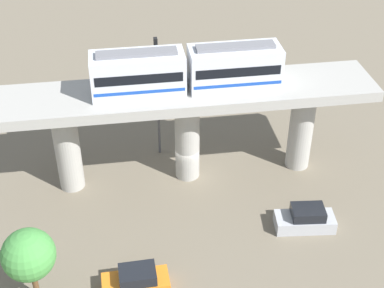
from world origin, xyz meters
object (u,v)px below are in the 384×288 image
Objects in this scene: train at (187,70)px; parked_car_silver at (306,219)px; signal_post at (158,93)px; parked_car_orange at (136,282)px; tree_near_viaduct at (29,255)px.

train is 3.11× the size of parked_car_silver.
train is 1.29× the size of signal_post.
parked_car_silver is at bearing 45.48° from train.
tree_near_viaduct reaches higher than parked_car_orange.
train is at bearing 134.61° from tree_near_viaduct.
train is at bearing 155.24° from parked_car_orange.
train is at bearing 28.82° from signal_post.
tree_near_viaduct is 17.07m from signal_post.
parked_car_orange is 0.40× the size of signal_post.
train reaches higher than parked_car_silver.
parked_car_orange is 0.80× the size of tree_near_viaduct.
tree_near_viaduct reaches higher than parked_car_silver.
signal_post is at bearing 167.08° from parked_car_orange.
parked_car_orange is at bearing 86.42° from tree_near_viaduct.
parked_car_silver is at bearing 106.38° from parked_car_orange.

